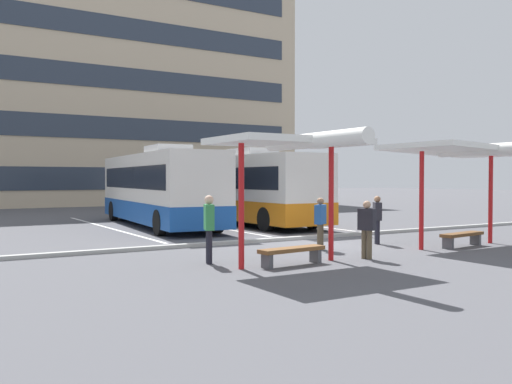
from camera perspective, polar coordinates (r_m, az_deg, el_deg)
ground_plane at (r=18.31m, az=6.31°, el=-5.42°), size 160.00×160.00×0.00m
terminal_building at (r=50.05m, az=-18.14°, el=10.19°), size 37.71×11.12×22.45m
coach_bus_0 at (r=25.48m, az=-10.03°, el=0.21°), size 3.51×11.72×3.59m
coach_bus_1 at (r=27.15m, az=-2.07°, el=0.27°), size 2.71×12.54×3.56m
lane_stripe_0 at (r=25.31m, az=-15.09°, el=-3.55°), size 0.16×14.00×0.01m
lane_stripe_1 at (r=26.73m, az=-6.54°, el=-3.25°), size 0.16×14.00×0.01m
lane_stripe_2 at (r=28.68m, az=1.00°, el=-2.92°), size 0.16×14.00×0.01m
waiting_shelter_0 at (r=13.75m, az=3.97°, el=4.85°), size 3.73×4.13×3.25m
bench_0 at (r=13.92m, az=3.74°, el=-6.18°), size 1.92×0.61×0.45m
waiting_shelter_1 at (r=18.64m, az=20.81°, el=3.88°), size 4.30×5.13×3.25m
bench_1 at (r=18.77m, az=20.50°, el=-4.29°), size 1.95×0.68×0.45m
platform_kerb at (r=19.53m, az=3.59°, el=-4.81°), size 44.00×0.24×0.12m
waiting_passenger_0 at (r=14.14m, az=-4.87°, el=-3.28°), size 0.37×0.55×1.75m
waiting_passenger_1 at (r=15.23m, az=11.37°, el=-3.44°), size 0.37×0.50×1.58m
waiting_passenger_2 at (r=18.72m, az=12.41°, el=-2.49°), size 0.43×0.51×1.60m
waiting_passenger_3 at (r=16.93m, az=6.66°, el=-2.89°), size 0.51×0.43×1.59m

